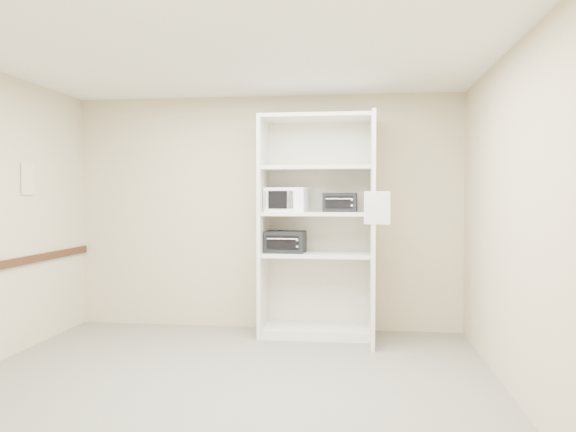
# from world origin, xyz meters

# --- Properties ---
(floor) EXTENTS (4.50, 4.00, 0.01)m
(floor) POSITION_xyz_m (0.00, 0.00, 0.00)
(floor) COLOR slate
(floor) RESTS_ON ground
(ceiling) EXTENTS (4.50, 4.00, 0.01)m
(ceiling) POSITION_xyz_m (0.00, 0.00, 2.70)
(ceiling) COLOR white
(wall_back) EXTENTS (4.50, 0.02, 2.70)m
(wall_back) POSITION_xyz_m (0.00, 2.00, 1.35)
(wall_back) COLOR beige
(wall_back) RESTS_ON ground
(wall_front) EXTENTS (4.50, 0.02, 2.70)m
(wall_front) POSITION_xyz_m (0.00, -2.00, 1.35)
(wall_front) COLOR beige
(wall_front) RESTS_ON ground
(wall_right) EXTENTS (0.02, 4.00, 2.70)m
(wall_right) POSITION_xyz_m (2.25, 0.00, 1.35)
(wall_right) COLOR beige
(wall_right) RESTS_ON ground
(shelving_unit) EXTENTS (1.24, 0.92, 2.42)m
(shelving_unit) POSITION_xyz_m (0.67, 1.70, 1.13)
(shelving_unit) COLOR silver
(shelving_unit) RESTS_ON floor
(microwave) EXTENTS (0.48, 0.38, 0.27)m
(microwave) POSITION_xyz_m (0.29, 1.67, 1.50)
(microwave) COLOR white
(microwave) RESTS_ON shelving_unit
(toaster_oven_upper) EXTENTS (0.38, 0.29, 0.21)m
(toaster_oven_upper) POSITION_xyz_m (0.87, 1.73, 1.47)
(toaster_oven_upper) COLOR black
(toaster_oven_upper) RESTS_ON shelving_unit
(toaster_oven_lower) EXTENTS (0.45, 0.35, 0.24)m
(toaster_oven_lower) POSITION_xyz_m (0.27, 1.67, 1.04)
(toaster_oven_lower) COLOR black
(toaster_oven_lower) RESTS_ON shelving_unit
(paper_sign) EXTENTS (0.25, 0.02, 0.32)m
(paper_sign) POSITION_xyz_m (1.25, 1.07, 1.43)
(paper_sign) COLOR white
(paper_sign) RESTS_ON shelving_unit
(wall_poster) EXTENTS (0.01, 0.23, 0.32)m
(wall_poster) POSITION_xyz_m (-2.24, 0.83, 1.71)
(wall_poster) COLOR white
(wall_poster) RESTS_ON wall_left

